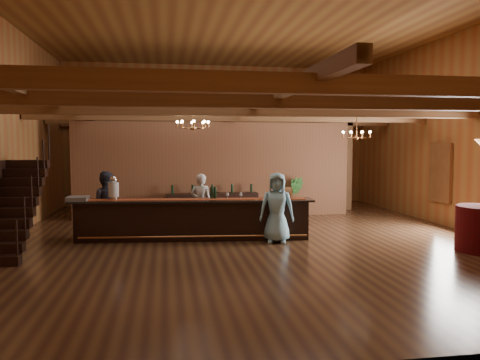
{
  "coord_description": "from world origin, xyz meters",
  "views": [
    {
      "loc": [
        -2.08,
        -11.67,
        2.39
      ],
      "look_at": [
        -0.14,
        0.54,
        1.44
      ],
      "focal_mm": 35.0,
      "sensor_mm": 36.0,
      "label": 1
    }
  ],
  "objects": [
    {
      "name": "floor_plant",
      "position": [
        2.05,
        3.22,
        0.66
      ],
      "size": [
        0.78,
        0.65,
        1.32
      ],
      "primitive_type": "imported",
      "rotation": [
        0.0,
        0.0,
        -0.09
      ],
      "color": "#265922",
      "rests_on": "floor"
    },
    {
      "name": "backbar_shelf",
      "position": [
        -0.62,
        3.15,
        0.41
      ],
      "size": [
        2.95,
        0.63,
        0.82
      ],
      "primitive_type": "cube",
      "rotation": [
        0.0,
        0.0,
        0.06
      ],
      "color": "black",
      "rests_on": "floor"
    },
    {
      "name": "tasting_bar",
      "position": [
        -1.42,
        -0.01,
        0.51
      ],
      "size": [
        6.08,
        1.32,
        1.02
      ],
      "rotation": [
        0.0,
        0.0,
        -0.09
      ],
      "color": "black",
      "rests_on": "floor"
    },
    {
      "name": "wall_front",
      "position": [
        0.0,
        -7.0,
        2.75
      ],
      "size": [
        12.0,
        0.1,
        5.5
      ],
      "primitive_type": "cube",
      "color": "#9F7039",
      "rests_on": "floor"
    },
    {
      "name": "bar_bottle_0",
      "position": [
        -0.94,
        0.06,
        1.16
      ],
      "size": [
        0.07,
        0.07,
        0.3
      ],
      "primitive_type": "cylinder",
      "color": "black",
      "rests_on": "tasting_bar"
    },
    {
      "name": "chandelier_left",
      "position": [
        -1.4,
        -0.01,
        2.88
      ],
      "size": [
        0.8,
        0.8,
        0.47
      ],
      "color": "#CC864B",
      "rests_on": "beam_grid"
    },
    {
      "name": "glass_rack_tray",
      "position": [
        -4.23,
        0.2,
        1.06
      ],
      "size": [
        0.5,
        0.5,
        0.1
      ],
      "primitive_type": "cube",
      "color": "gray",
      "rests_on": "tasting_bar"
    },
    {
      "name": "beverage_dispenser",
      "position": [
        -3.37,
        0.22,
        1.29
      ],
      "size": [
        0.26,
        0.26,
        0.6
      ],
      "color": "silver",
      "rests_on": "tasting_bar"
    },
    {
      "name": "bartender",
      "position": [
        -1.15,
        0.76,
        0.81
      ],
      "size": [
        0.69,
        0.57,
        1.61
      ],
      "primitive_type": "imported",
      "rotation": [
        0.0,
        0.0,
        2.77
      ],
      "color": "silver",
      "rests_on": "floor"
    },
    {
      "name": "partition_wall",
      "position": [
        -0.5,
        3.5,
        1.55
      ],
      "size": [
        9.0,
        0.18,
        3.1
      ],
      "primitive_type": "cube",
      "color": "brown",
      "rests_on": "floor"
    },
    {
      "name": "wall_back",
      "position": [
        0.0,
        7.0,
        2.75
      ],
      "size": [
        12.0,
        0.1,
        5.5
      ],
      "primitive_type": "cube",
      "color": "#9F7039",
      "rests_on": "floor"
    },
    {
      "name": "bar_bottle_1",
      "position": [
        -0.86,
        0.05,
        1.16
      ],
      "size": [
        0.07,
        0.07,
        0.3
      ],
      "primitive_type": "cylinder",
      "color": "black",
      "rests_on": "tasting_bar"
    },
    {
      "name": "wall_right",
      "position": [
        6.0,
        0.0,
        2.75
      ],
      "size": [
        0.1,
        14.0,
        5.5
      ],
      "primitive_type": "cube",
      "color": "#9F7039",
      "rests_on": "floor"
    },
    {
      "name": "support_posts",
      "position": [
        0.0,
        -0.5,
        1.6
      ],
      "size": [
        9.2,
        10.2,
        3.2
      ],
      "color": "brown",
      "rests_on": "floor"
    },
    {
      "name": "staircase",
      "position": [
        -5.45,
        -0.74,
        1.0
      ],
      "size": [
        1.0,
        2.8,
        2.0
      ],
      "color": "black",
      "rests_on": "floor"
    },
    {
      "name": "beam_grid",
      "position": [
        0.0,
        0.51,
        3.24
      ],
      "size": [
        11.9,
        13.9,
        0.39
      ],
      "color": "brown",
      "rests_on": "wall_left"
    },
    {
      "name": "chandelier_right",
      "position": [
        3.04,
        0.38,
        2.66
      ],
      "size": [
        0.8,
        0.8,
        0.7
      ],
      "color": "#CC864B",
      "rests_on": "beam_grid"
    },
    {
      "name": "backroom_boxes",
      "position": [
        -0.29,
        5.5,
        0.53
      ],
      "size": [
        4.1,
        0.6,
        1.1
      ],
      "color": "black",
      "rests_on": "floor"
    },
    {
      "name": "window_right_back",
      "position": [
        5.95,
        1.0,
        1.55
      ],
      "size": [
        0.12,
        1.05,
        1.75
      ],
      "primitive_type": "cube",
      "color": "white",
      "rests_on": "wall_right"
    },
    {
      "name": "raffle_drum",
      "position": [
        0.89,
        -0.28,
        1.18
      ],
      "size": [
        0.34,
        0.24,
        0.3
      ],
      "color": "#A15A2E",
      "rests_on": "tasting_bar"
    },
    {
      "name": "staff_second",
      "position": [
        -3.65,
        0.71,
        0.85
      ],
      "size": [
        0.84,
        0.66,
        1.69
      ],
      "primitive_type": "imported",
      "rotation": [
        0.0,
        0.0,
        3.16
      ],
      "color": "#2C2E3C",
      "rests_on": "floor"
    },
    {
      "name": "floor",
      "position": [
        0.0,
        0.0,
        0.0
      ],
      "size": [
        14.0,
        14.0,
        0.0
      ],
      "primitive_type": "plane",
      "color": "#3E2418",
      "rests_on": "ground"
    },
    {
      "name": "ceiling",
      "position": [
        0.0,
        0.0,
        5.5
      ],
      "size": [
        14.0,
        14.0,
        0.0
      ],
      "primitive_type": "plane",
      "rotation": [
        3.14,
        0.0,
        0.0
      ],
      "color": "olive",
      "rests_on": "wall_back"
    },
    {
      "name": "guest",
      "position": [
        0.57,
        -0.7,
        0.85
      ],
      "size": [
        0.94,
        0.73,
        1.71
      ],
      "primitive_type": "imported",
      "rotation": [
        0.0,
        0.0,
        -0.25
      ],
      "color": "#8FCEEA",
      "rests_on": "floor"
    }
  ]
}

